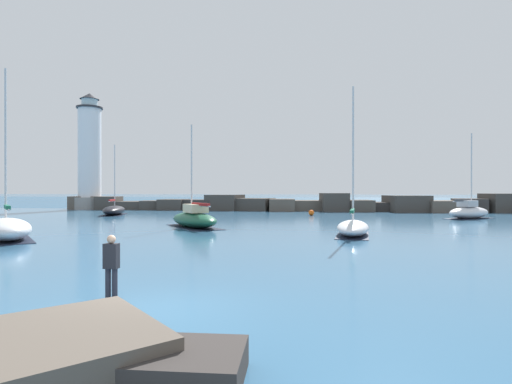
{
  "coord_description": "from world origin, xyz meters",
  "views": [
    {
      "loc": [
        3.82,
        -8.7,
        2.77
      ],
      "look_at": [
        -1.73,
        26.96,
        2.66
      ],
      "focal_mm": 28.0,
      "sensor_mm": 36.0,
      "label": 1
    }
  ],
  "objects": [
    {
      "name": "ground_plane",
      "position": [
        0.0,
        0.0,
        0.0
      ],
      "size": [
        600.0,
        600.0,
        0.0
      ],
      "primitive_type": "plane",
      "color": "#336084"
    },
    {
      "name": "open_sea_beyond",
      "position": [
        0.0,
        106.99,
        0.0
      ],
      "size": [
        400.0,
        116.0,
        0.01
      ],
      "color": "#235175",
      "rests_on": "ground"
    },
    {
      "name": "breakwater_jetty",
      "position": [
        2.1,
        46.91,
        0.9
      ],
      "size": [
        66.37,
        7.19,
        2.46
      ],
      "color": "brown",
      "rests_on": "ground"
    },
    {
      "name": "lighthouse",
      "position": [
        -29.94,
        46.37,
        7.72
      ],
      "size": [
        4.42,
        4.42,
        17.35
      ],
      "color": "gray",
      "rests_on": "ground"
    },
    {
      "name": "sailboat_moored_0",
      "position": [
        -19.37,
        34.05,
        0.56
      ],
      "size": [
        4.13,
        6.72,
        8.12
      ],
      "color": "black",
      "rests_on": "ground"
    },
    {
      "name": "sailboat_moored_1",
      "position": [
        5.98,
        16.84,
        0.51
      ],
      "size": [
        2.56,
        5.87,
        9.39
      ],
      "color": "white",
      "rests_on": "ground"
    },
    {
      "name": "sailboat_moored_2",
      "position": [
        -5.47,
        20.45,
        0.65
      ],
      "size": [
        6.02,
        6.71,
        7.87
      ],
      "color": "#195138",
      "rests_on": "ground"
    },
    {
      "name": "sailboat_moored_3",
      "position": [
        -13.4,
        11.14,
        0.65
      ],
      "size": [
        5.46,
        5.54,
        9.72
      ],
      "color": "white",
      "rests_on": "ground"
    },
    {
      "name": "sailboat_moored_4",
      "position": [
        18.68,
        33.74,
        0.69
      ],
      "size": [
        5.86,
        5.56,
        8.55
      ],
      "color": "silver",
      "rests_on": "ground"
    },
    {
      "name": "mooring_buoy_orange_near",
      "position": [
        3.09,
        36.4,
        0.32
      ],
      "size": [
        0.63,
        0.63,
        0.83
      ],
      "color": "#EA5914",
      "rests_on": "ground"
    },
    {
      "name": "person_on_rocks",
      "position": [
        -1.36,
        0.71,
        0.92
      ],
      "size": [
        0.36,
        0.22,
        1.65
      ],
      "color": "#282833",
      "rests_on": "ground"
    }
  ]
}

